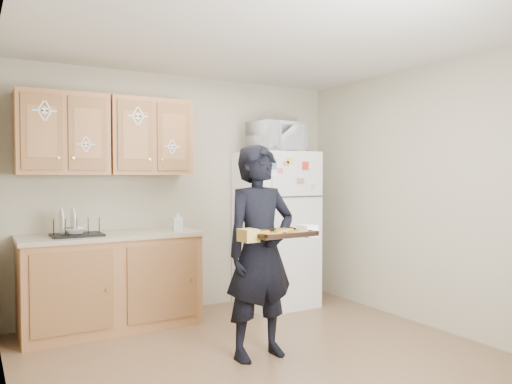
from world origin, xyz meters
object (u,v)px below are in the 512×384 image
Objects in this scene: microwave at (277,137)px; dish_rack at (77,226)px; baking_tray at (279,234)px; refrigerator at (276,229)px; person at (260,251)px.

microwave reaches higher than dish_rack.
dish_rack is at bearing 122.55° from baking_tray.
baking_tray is (-0.98, -1.58, 0.16)m from refrigerator.
person is at bearing -48.21° from dish_rack.
person is 1.85m from microwave.
microwave is at bearing 55.07° from baking_tray.
refrigerator reaches higher than dish_rack.
microwave is at bearing -1.55° from dish_rack.
refrigerator is 3.60× the size of baking_tray.
microwave is (0.94, 1.23, 1.02)m from person.
person reaches higher than dish_rack.
microwave reaches higher than baking_tray.
refrigerator reaches higher than person.
baking_tray is at bearing -121.66° from refrigerator.
baking_tray is 2.00m from microwave.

